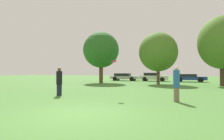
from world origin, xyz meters
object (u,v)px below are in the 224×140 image
(tree_1, at_px, (158,52))
(parked_car_silver, at_px, (124,77))
(person_catcher, at_px, (176,84))
(tree_2, at_px, (222,43))
(frisbee, at_px, (114,61))
(parked_car_white, at_px, (153,77))
(tree_0, at_px, (101,50))
(person_thrower, at_px, (59,81))
(parked_car_blue, at_px, (189,78))

(tree_1, height_order, parked_car_silver, tree_1)
(person_catcher, xyz_separation_m, tree_2, (4.16, 12.31, 3.59))
(frisbee, bearing_deg, tree_1, 85.70)
(tree_1, distance_m, parked_car_white, 8.19)
(tree_0, relative_size, parked_car_silver, 1.49)
(tree_1, bearing_deg, person_catcher, -79.60)
(parked_car_silver, bearing_deg, tree_1, -48.66)
(person_catcher, distance_m, parked_car_white, 20.66)
(parked_car_silver, bearing_deg, person_thrower, -85.83)
(tree_1, xyz_separation_m, tree_2, (6.52, -0.57, 0.69))
(frisbee, height_order, parked_car_white, frisbee)
(person_catcher, height_order, tree_1, tree_1)
(parked_car_silver, bearing_deg, tree_2, -31.15)
(person_thrower, distance_m, frisbee, 3.83)
(tree_2, bearing_deg, person_catcher, -108.68)
(person_thrower, distance_m, tree_0, 13.69)
(parked_car_silver, bearing_deg, parked_car_blue, -1.59)
(frisbee, bearing_deg, person_catcher, -2.62)
(person_thrower, height_order, tree_1, tree_1)
(person_thrower, height_order, person_catcher, person_catcher)
(person_catcher, xyz_separation_m, tree_1, (-2.36, 12.87, 2.91))
(parked_car_blue, bearing_deg, person_catcher, -94.35)
(parked_car_white, bearing_deg, parked_car_silver, -175.23)
(tree_2, bearing_deg, parked_car_blue, 111.47)
(tree_0, height_order, parked_car_silver, tree_0)
(person_thrower, xyz_separation_m, parked_car_white, (3.02, 20.18, -0.19))
(frisbee, relative_size, parked_car_white, 0.07)
(person_catcher, xyz_separation_m, parked_car_blue, (1.26, 19.67, -0.26))
(tree_0, height_order, parked_car_white, tree_0)
(tree_2, height_order, parked_car_white, tree_2)
(tree_2, relative_size, parked_car_white, 1.69)
(person_thrower, bearing_deg, parked_car_white, 82.27)
(frisbee, relative_size, tree_2, 0.04)
(tree_0, bearing_deg, parked_car_silver, 80.50)
(person_catcher, distance_m, tree_1, 13.41)
(parked_car_white, bearing_deg, frisbee, -88.92)
(person_thrower, relative_size, frisbee, 6.01)
(person_thrower, relative_size, tree_1, 0.29)
(frisbee, relative_size, tree_0, 0.04)
(tree_0, relative_size, parked_car_white, 1.56)
(tree_1, xyz_separation_m, parked_car_white, (-1.57, 7.41, -3.11))
(frisbee, distance_m, tree_0, 14.59)
(person_thrower, relative_size, parked_car_white, 0.41)
(frisbee, bearing_deg, tree_2, 58.39)
(tree_2, height_order, parked_car_blue, tree_2)
(tree_2, relative_size, parked_car_silver, 1.60)
(tree_0, xyz_separation_m, tree_2, (13.93, -0.74, 0.15))
(person_catcher, relative_size, tree_0, 0.26)
(frisbee, distance_m, tree_1, 12.87)
(frisbee, height_order, tree_1, tree_1)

